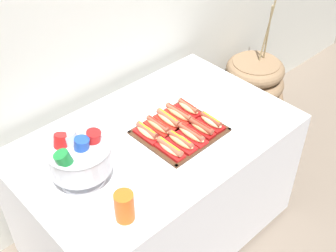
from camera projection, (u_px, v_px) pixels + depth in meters
name	position (u px, v px, depth m)	size (l,w,h in m)	color
ground_plane	(158.00, 231.00, 2.74)	(10.00, 10.00, 0.00)	#7A6B5B
back_wall	(79.00, 7.00, 2.25)	(6.00, 0.10, 2.60)	beige
buffet_table	(157.00, 186.00, 2.48)	(1.45, 0.91, 0.80)	silver
floor_vase	(251.00, 97.00, 3.36)	(0.52, 0.52, 1.19)	#896B4C
serving_tray	(180.00, 131.00, 2.25)	(0.41, 0.37, 0.01)	#472B19
hot_dog_0	(170.00, 148.00, 2.11)	(0.06, 0.17, 0.06)	red
hot_dog_1	(181.00, 141.00, 2.15)	(0.07, 0.18, 0.06)	red
hot_dog_2	(191.00, 134.00, 2.19)	(0.07, 0.18, 0.06)	red
hot_dog_3	(201.00, 128.00, 2.23)	(0.06, 0.16, 0.06)	#B21414
hot_dog_4	(211.00, 122.00, 2.27)	(0.07, 0.15, 0.06)	#B21414
hot_dog_5	(147.00, 132.00, 2.20)	(0.07, 0.16, 0.06)	red
hot_dog_6	(158.00, 126.00, 2.24)	(0.06, 0.18, 0.06)	red
hot_dog_7	(168.00, 120.00, 2.28)	(0.07, 0.18, 0.06)	red
hot_dog_8	(179.00, 114.00, 2.32)	(0.07, 0.18, 0.06)	red
hot_dog_9	(188.00, 108.00, 2.36)	(0.07, 0.16, 0.06)	#B21414
punch_bowl	(79.00, 156.00, 1.91)	(0.30, 0.30, 0.26)	silver
cup_stack	(124.00, 207.00, 1.78)	(0.08, 0.08, 0.14)	#EA5B19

